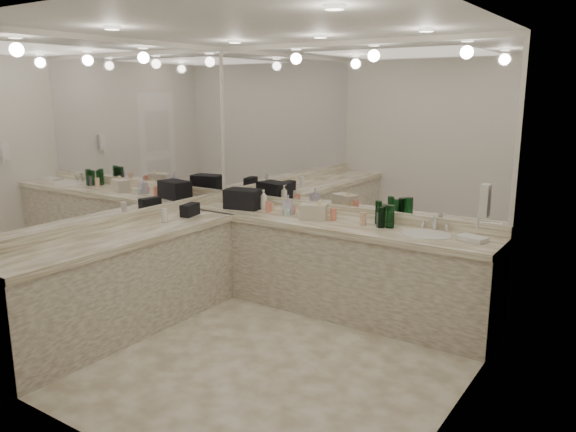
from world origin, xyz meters
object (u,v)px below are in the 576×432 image
Objects in this scene: wall_phone at (485,201)px; cream_cosmetic_case at (313,212)px; soap_bottle_b at (288,205)px; soap_bottle_a at (264,199)px; black_toiletry_bag at (243,198)px; hand_towel at (472,239)px; sink at (426,235)px; soap_bottle_c at (320,210)px.

cream_cosmetic_case is (-1.74, 0.46, -0.38)m from wall_phone.
soap_bottle_a is at bearing 168.82° from soap_bottle_b.
black_toiletry_bag is 2.42m from hand_towel.
cream_cosmetic_case is at bearing -10.83° from soap_bottle_b.
soap_bottle_a is (-2.43, 0.60, -0.35)m from wall_phone.
soap_bottle_b is (-2.08, 0.52, -0.35)m from wall_phone.
cream_cosmetic_case is at bearing 165.18° from wall_phone.
wall_phone reaches higher than cream_cosmetic_case.
wall_phone is at bearing -67.56° from hand_towel.
soap_bottle_b reaches higher than cream_cosmetic_case.
sink is 1.70× the size of cream_cosmetic_case.
hand_towel is at bearing 2.29° from sink.
soap_bottle_b reaches higher than soap_bottle_c.
black_toiletry_bag is 1.64× the size of hand_towel.
soap_bottle_c is (0.39, -0.03, -0.00)m from soap_bottle_b.
sink is 2.13× the size of soap_bottle_a.
wall_phone is 1.27× the size of soap_bottle_c.
wall_phone is at bearing -10.78° from black_toiletry_bag.
soap_bottle_a is (-2.22, 0.08, 0.08)m from hand_towel.
soap_bottle_b is at bearing 179.74° from hand_towel.
cream_cosmetic_case is (-1.13, -0.04, 0.08)m from sink.
cream_cosmetic_case is 1.37× the size of soap_bottle_c.
black_toiletry_bag is at bearing -179.67° from hand_towel.
hand_towel reaches higher than sink.
soap_bottle_b is at bearing 179.05° from sink.
hand_towel is 1.15× the size of soap_bottle_b.
cream_cosmetic_case is 0.71m from soap_bottle_a.
sink is 1.47m from soap_bottle_b.
wall_phone reaches higher than black_toiletry_bag.
sink is 1.94× the size of hand_towel.
soap_bottle_b reaches higher than hand_towel.
soap_bottle_c is at bearing 12.73° from cream_cosmetic_case.
wall_phone is 0.93× the size of cream_cosmetic_case.
soap_bottle_c reaches higher than cream_cosmetic_case.
soap_bottle_c reaches higher than hand_towel.
sink is 2.03m from black_toiletry_bag.
soap_bottle_b is (-0.34, 0.07, 0.02)m from cream_cosmetic_case.
soap_bottle_b is 0.39m from soap_bottle_c.
soap_bottle_c is (-1.68, 0.49, -0.36)m from wall_phone.
black_toiletry_bag reaches higher than soap_bottle_c.
hand_towel is 1.86m from soap_bottle_b.
cream_cosmetic_case is 1.52m from hand_towel.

